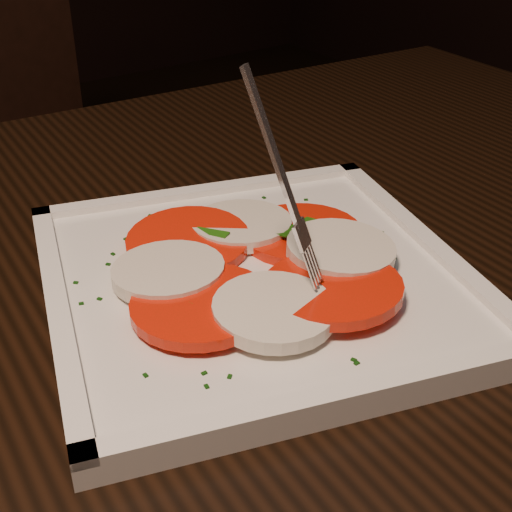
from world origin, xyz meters
name	(u,v)px	position (x,y,z in m)	size (l,w,h in m)	color
table	(226,343)	(0.22, 0.17, 0.65)	(1.25, 0.88, 0.75)	black
chair	(5,148)	(0.29, 1.04, 0.53)	(0.45, 0.45, 0.93)	black
plate	(256,282)	(0.21, 0.10, 0.76)	(0.30, 0.30, 0.01)	white
caprese_salad	(256,263)	(0.21, 0.10, 0.77)	(0.25, 0.25, 0.02)	red
fork	(273,179)	(0.20, 0.07, 0.86)	(0.02, 0.06, 0.15)	white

